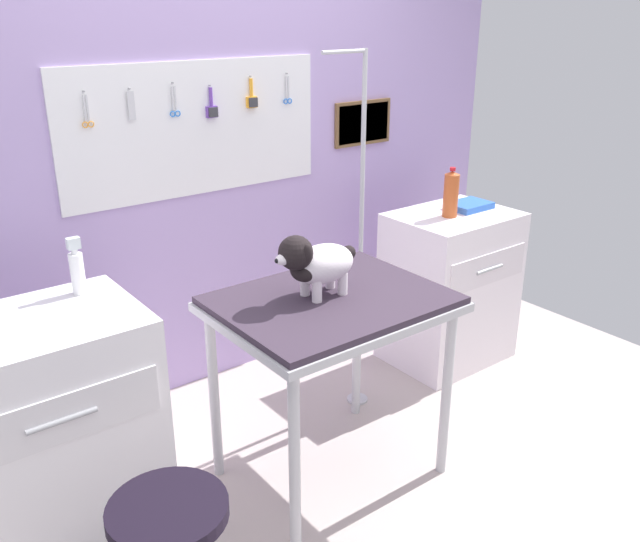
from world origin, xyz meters
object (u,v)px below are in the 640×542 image
object	(u,v)px
cabinet_right	(449,287)
counter_left	(45,431)
dog	(315,263)
grooming_arm	(359,253)
stool	(170,530)
soda_bottle	(451,194)
grooming_table	(331,317)

from	to	relation	value
cabinet_right	counter_left	bearing A→B (deg)	-178.96
dog	counter_left	world-z (taller)	dog
grooming_arm	cabinet_right	bearing A→B (deg)	4.56
stool	soda_bottle	world-z (taller)	soda_bottle
grooming_table	counter_left	world-z (taller)	counter_left
counter_left	soda_bottle	size ratio (longest dim) A/B	3.34
grooming_table	dog	size ratio (longest dim) A/B	2.38
grooming_table	soda_bottle	xyz separation A→B (m)	(1.16, 0.42, 0.24)
grooming_table	soda_bottle	size ratio (longest dim) A/B	3.40
grooming_arm	stool	distance (m)	1.65
dog	cabinet_right	bearing A→B (deg)	17.35
cabinet_right	soda_bottle	bearing A→B (deg)	-165.95
cabinet_right	stool	world-z (taller)	cabinet_right
counter_left	soda_bottle	bearing A→B (deg)	0.67
stool	soda_bottle	xyz separation A→B (m)	(2.10, 0.81, 0.55)
grooming_arm	soda_bottle	xyz separation A→B (m)	(0.69, 0.04, 0.18)
dog	cabinet_right	world-z (taller)	dog
dog	cabinet_right	xyz separation A→B (m)	(1.28, 0.40, -0.57)
dog	stool	distance (m)	1.12
grooming_table	counter_left	distance (m)	1.19
grooming_table	soda_bottle	bearing A→B (deg)	19.99
counter_left	dog	bearing A→B (deg)	-19.15
stool	soda_bottle	distance (m)	2.31
cabinet_right	stool	bearing A→B (deg)	-159.15
grooming_arm	grooming_table	bearing A→B (deg)	-141.46
grooming_arm	dog	size ratio (longest dim) A/B	4.60
grooming_table	dog	bearing A→B (deg)	142.28
grooming_table	grooming_arm	size ratio (longest dim) A/B	0.52
grooming_arm	soda_bottle	distance (m)	0.71
counter_left	cabinet_right	bearing A→B (deg)	1.04
grooming_arm	cabinet_right	distance (m)	0.85
counter_left	stool	xyz separation A→B (m)	(0.14, -0.78, 0.01)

